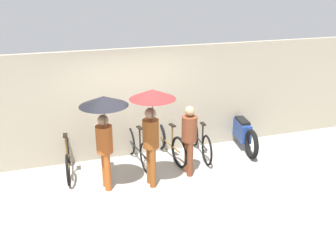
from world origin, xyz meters
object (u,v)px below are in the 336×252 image
at_px(parked_bicycle_0, 68,158).
at_px(motorcycle, 242,131).
at_px(pedestrian_center, 152,115).
at_px(parked_bicycle_4, 200,140).
at_px(pedestrian_trailing, 189,136).
at_px(pedestrian_leading, 104,119).
at_px(parked_bicycle_2, 137,148).
at_px(parked_bicycle_1, 104,153).
at_px(parked_bicycle_3, 168,143).

height_order(parked_bicycle_0, motorcycle, parked_bicycle_0).
bearing_deg(motorcycle, pedestrian_center, 123.73).
xyz_separation_m(parked_bicycle_4, pedestrian_center, (-1.47, -1.11, 1.18)).
distance_m(pedestrian_center, pedestrian_trailing, 1.13).
relative_size(pedestrian_trailing, motorcycle, 0.74).
height_order(parked_bicycle_4, motorcycle, parked_bicycle_4).
height_order(parked_bicycle_0, pedestrian_center, pedestrian_center).
bearing_deg(parked_bicycle_4, pedestrian_leading, 118.00).
height_order(parked_bicycle_2, pedestrian_center, pedestrian_center).
relative_size(parked_bicycle_1, parked_bicycle_3, 0.97).
xyz_separation_m(parked_bicycle_4, pedestrian_trailing, (-0.60, -0.83, 0.52)).
distance_m(parked_bicycle_1, parked_bicycle_4, 2.28).
height_order(parked_bicycle_0, parked_bicycle_2, parked_bicycle_0).
distance_m(parked_bicycle_0, parked_bicycle_3, 2.28).
bearing_deg(motorcycle, parked_bicycle_3, 100.33).
distance_m(parked_bicycle_4, motorcycle, 1.17).
distance_m(parked_bicycle_2, pedestrian_trailing, 1.35).
bearing_deg(pedestrian_leading, motorcycle, -169.43).
distance_m(parked_bicycle_3, pedestrian_leading, 2.20).
xyz_separation_m(parked_bicycle_1, motorcycle, (3.45, 0.13, 0.02)).
xyz_separation_m(pedestrian_center, motorcycle, (2.64, 1.23, -1.15)).
bearing_deg(pedestrian_trailing, parked_bicycle_0, -16.94).
bearing_deg(parked_bicycle_3, parked_bicycle_1, 84.54).
distance_m(parked_bicycle_2, parked_bicycle_3, 0.76).
bearing_deg(pedestrian_leading, parked_bicycle_1, -100.73).
xyz_separation_m(parked_bicycle_2, parked_bicycle_3, (0.76, 0.05, -0.00)).
bearing_deg(parked_bicycle_1, pedestrian_trailing, -111.56).
height_order(parked_bicycle_2, parked_bicycle_4, parked_bicycle_2).
bearing_deg(parked_bicycle_3, pedestrian_center, 140.51).
height_order(parked_bicycle_0, parked_bicycle_1, parked_bicycle_0).
height_order(parked_bicycle_1, motorcycle, parked_bicycle_1).
distance_m(parked_bicycle_2, pedestrian_leading, 1.70).
bearing_deg(parked_bicycle_2, parked_bicycle_1, 84.72).
xyz_separation_m(parked_bicycle_2, pedestrian_center, (0.05, -1.12, 1.17)).
bearing_deg(parked_bicycle_0, parked_bicycle_4, -86.02).
height_order(parked_bicycle_3, motorcycle, parked_bicycle_3).
bearing_deg(pedestrian_center, parked_bicycle_0, -40.51).
bearing_deg(parked_bicycle_2, pedestrian_leading, 132.78).
relative_size(parked_bicycle_0, pedestrian_center, 0.82).
xyz_separation_m(parked_bicycle_0, parked_bicycle_4, (3.04, -0.02, 0.01)).
bearing_deg(motorcycle, parked_bicycle_0, 100.10).
distance_m(parked_bicycle_2, parked_bicycle_4, 1.52).
relative_size(parked_bicycle_2, parked_bicycle_3, 0.99).
relative_size(parked_bicycle_4, pedestrian_center, 0.86).
height_order(parked_bicycle_1, parked_bicycle_4, parked_bicycle_4).
bearing_deg(parked_bicycle_2, pedestrian_center, 175.59).
distance_m(parked_bicycle_1, pedestrian_center, 1.80).
relative_size(pedestrian_leading, motorcycle, 0.95).
xyz_separation_m(parked_bicycle_0, parked_bicycle_1, (0.76, -0.03, 0.02)).
xyz_separation_m(parked_bicycle_3, pedestrian_center, (-0.71, -1.17, 1.17)).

